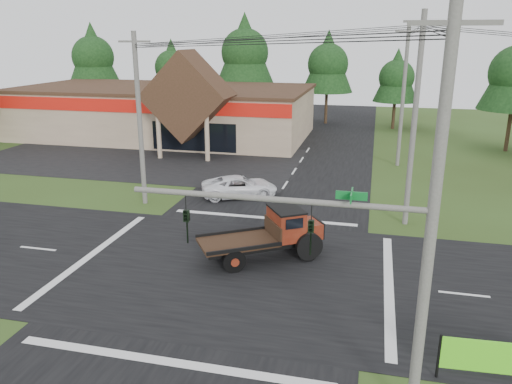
% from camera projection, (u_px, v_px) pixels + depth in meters
% --- Properties ---
extents(ground, '(120.00, 120.00, 0.00)m').
position_uv_depth(ground, '(230.00, 270.00, 22.69)').
color(ground, '#2E3F16').
rests_on(ground, ground).
extents(road_ns, '(12.00, 120.00, 0.02)m').
position_uv_depth(road_ns, '(230.00, 269.00, 22.68)').
color(road_ns, black).
rests_on(road_ns, ground).
extents(road_ew, '(120.00, 12.00, 0.02)m').
position_uv_depth(road_ew, '(230.00, 269.00, 22.68)').
color(road_ew, black).
rests_on(road_ew, ground).
extents(parking_apron, '(28.00, 14.00, 0.02)m').
position_uv_depth(parking_apron, '(137.00, 159.00, 43.45)').
color(parking_apron, black).
rests_on(parking_apron, ground).
extents(cvs_building, '(30.40, 18.20, 9.19)m').
position_uv_depth(cvs_building, '(166.00, 110.00, 52.84)').
color(cvs_building, tan).
rests_on(cvs_building, ground).
extents(traffic_signal_mast, '(8.12, 0.24, 7.00)m').
position_uv_depth(traffic_signal_mast, '(360.00, 263.00, 13.12)').
color(traffic_signal_mast, '#595651').
rests_on(traffic_signal_mast, ground).
extents(utility_pole_nr, '(2.00, 0.30, 11.00)m').
position_uv_depth(utility_pole_nr, '(432.00, 225.00, 12.38)').
color(utility_pole_nr, '#595651').
rests_on(utility_pole_nr, ground).
extents(utility_pole_nw, '(2.00, 0.30, 10.50)m').
position_uv_depth(utility_pole_nw, '(140.00, 119.00, 30.31)').
color(utility_pole_nw, '#595651').
rests_on(utility_pole_nw, ground).
extents(utility_pole_ne, '(2.00, 0.30, 11.50)m').
position_uv_depth(utility_pole_ne, '(414.00, 120.00, 26.60)').
color(utility_pole_ne, '#595651').
rests_on(utility_pole_ne, ground).
extents(utility_pole_n, '(2.00, 0.30, 11.20)m').
position_uv_depth(utility_pole_n, '(403.00, 95.00, 39.66)').
color(utility_pole_n, '#595651').
rests_on(utility_pole_n, ground).
extents(tree_row_a, '(6.72, 6.72, 12.12)m').
position_uv_depth(tree_row_a, '(93.00, 55.00, 64.16)').
color(tree_row_a, '#332316').
rests_on(tree_row_a, ground).
extents(tree_row_b, '(5.60, 5.60, 10.10)m').
position_uv_depth(tree_row_b, '(172.00, 66.00, 64.19)').
color(tree_row_b, '#332316').
rests_on(tree_row_b, ground).
extents(tree_row_c, '(7.28, 7.28, 13.13)m').
position_uv_depth(tree_row_c, '(245.00, 50.00, 60.44)').
color(tree_row_c, '#332316').
rests_on(tree_row_c, ground).
extents(tree_row_d, '(6.16, 6.16, 11.11)m').
position_uv_depth(tree_row_d, '(328.00, 62.00, 59.54)').
color(tree_row_d, '#332316').
rests_on(tree_row_d, ground).
extents(tree_row_e, '(5.04, 5.04, 9.09)m').
position_uv_depth(tree_row_e, '(397.00, 76.00, 56.30)').
color(tree_row_e, '#332316').
rests_on(tree_row_e, ground).
extents(antique_flatbed_truck, '(6.16, 5.07, 2.46)m').
position_uv_depth(antique_flatbed_truck, '(263.00, 235.00, 23.48)').
color(antique_flatbed_truck, '#5B190D').
rests_on(antique_flatbed_truck, ground).
extents(white_pickup, '(5.47, 4.08, 1.38)m').
position_uv_depth(white_pickup, '(240.00, 187.00, 32.99)').
color(white_pickup, white).
rests_on(white_pickup, ground).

